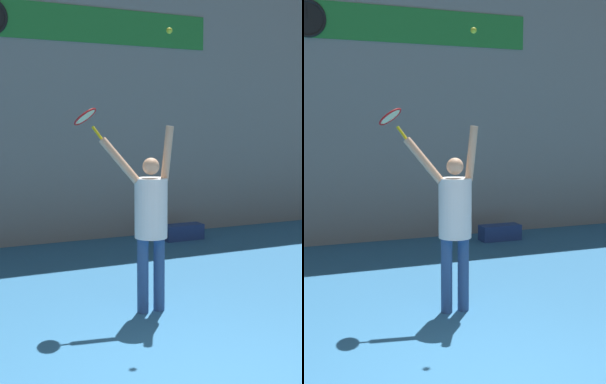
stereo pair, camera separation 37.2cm
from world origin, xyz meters
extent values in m
cube|color=gray|center=(0.00, 6.37, 2.50)|extent=(18.00, 0.10, 5.00)
cube|color=#288C38|center=(0.00, 6.31, 3.93)|extent=(6.98, 0.02, 0.63)
cylinder|color=#2D4C7F|center=(0.39, 2.29, 0.43)|extent=(0.13, 0.13, 0.87)
cylinder|color=#2D4C7F|center=(0.60, 2.29, 0.43)|extent=(0.13, 0.13, 0.87)
cylinder|color=white|center=(0.50, 2.29, 1.21)|extent=(0.37, 0.37, 0.68)
sphere|color=#D8A884|center=(0.50, 2.29, 1.68)|extent=(0.19, 0.19, 0.19)
cylinder|color=#D8A884|center=(0.69, 2.27, 1.82)|extent=(0.17, 0.16, 0.62)
cylinder|color=#D8A884|center=(0.17, 2.42, 1.74)|extent=(0.42, 0.37, 0.52)
cylinder|color=yellow|center=(-0.03, 2.58, 2.05)|extent=(0.13, 0.11, 0.16)
torus|color=red|center=(-0.14, 2.67, 2.23)|extent=(0.39, 0.39, 0.20)
cylinder|color=beige|center=(-0.14, 2.67, 2.23)|extent=(0.32, 0.33, 0.16)
sphere|color=#CCDB2D|center=(0.70, 2.25, 3.16)|extent=(0.07, 0.07, 0.07)
cube|color=navy|center=(2.68, 5.60, 0.14)|extent=(0.76, 0.32, 0.29)
camera|label=1|loc=(-2.00, -3.12, 2.13)|focal=50.00mm
camera|label=2|loc=(-1.66, -3.26, 2.13)|focal=50.00mm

